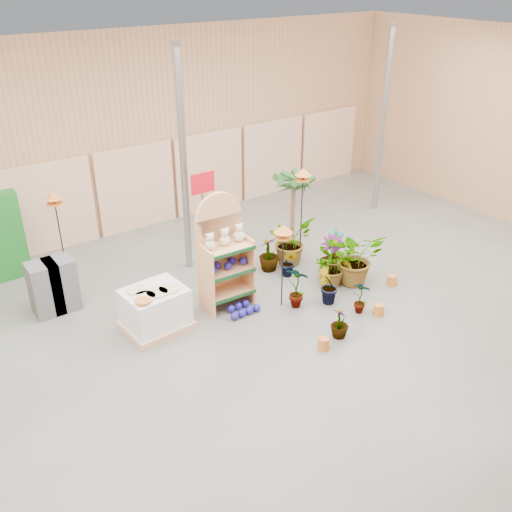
{
  "coord_description": "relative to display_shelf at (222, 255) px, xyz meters",
  "views": [
    {
      "loc": [
        -4.97,
        -5.93,
        5.75
      ],
      "look_at": [
        0.3,
        1.5,
        1.0
      ],
      "focal_mm": 40.0,
      "sensor_mm": 36.0,
      "label": 1
    }
  ],
  "objects": [
    {
      "name": "potted_plant_8",
      "position": [
        1.84,
        -1.75,
        -0.66
      ],
      "size": [
        0.36,
        0.42,
        0.67
      ],
      "primitive_type": "imported",
      "rotation": [
        0.0,
        0.0,
        1.97
      ],
      "color": "#20471B",
      "rests_on": "ground"
    },
    {
      "name": "potted_plant_3",
      "position": [
        2.3,
        -0.44,
        -0.55
      ],
      "size": [
        0.61,
        0.61,
        0.88
      ],
      "primitive_type": "imported",
      "rotation": [
        0.0,
        0.0,
        6.01
      ],
      "color": "#20471B",
      "rests_on": "ground"
    },
    {
      "name": "potted_plant_7",
      "position": [
        1.01,
        -2.09,
        -0.72
      ],
      "size": [
        0.34,
        0.34,
        0.55
      ],
      "primitive_type": "imported",
      "rotation": [
        0.0,
        0.0,
        1.66
      ],
      "color": "#20471B",
      "rests_on": "ground"
    },
    {
      "name": "gazing_balls_shelf",
      "position": [
        0.0,
        -0.13,
        -0.14
      ],
      "size": [
        0.8,
        0.27,
        0.15
      ],
      "color": "navy",
      "rests_on": "display_shelf"
    },
    {
      "name": "potted_plant_10",
      "position": [
        2.53,
        -0.89,
        -0.43
      ],
      "size": [
        1.21,
        1.12,
        1.12
      ],
      "primitive_type": "imported",
      "rotation": [
        0.0,
        0.0,
        6.0
      ],
      "color": "#20471B",
      "rests_on": "ground"
    },
    {
      "name": "palm",
      "position": [
        2.61,
        1.21,
        0.51
      ],
      "size": [
        0.7,
        0.7,
        1.76
      ],
      "color": "brown",
      "rests_on": "ground"
    },
    {
      "name": "potted_plant_4",
      "position": [
        2.8,
        -0.04,
        -0.62
      ],
      "size": [
        0.42,
        0.3,
        0.75
      ],
      "primitive_type": "imported",
      "rotation": [
        0.0,
        0.0,
        6.19
      ],
      "color": "#20471B",
      "rests_on": "ground"
    },
    {
      "name": "bird_table_back",
      "position": [
        -2.14,
        2.46,
        0.79
      ],
      "size": [
        0.34,
        0.34,
        1.92
      ],
      "color": "black",
      "rests_on": "ground"
    },
    {
      "name": "teddy_bears",
      "position": [
        0.02,
        -0.1,
        0.38
      ],
      "size": [
        0.8,
        0.2,
        0.33
      ],
      "color": "beige",
      "rests_on": "display_shelf"
    },
    {
      "name": "bird_table_right",
      "position": [
        2.21,
        0.44,
        0.94
      ],
      "size": [
        0.34,
        0.34,
        2.08
      ],
      "color": "black",
      "rests_on": "ground"
    },
    {
      "name": "potted_plant_11",
      "position": [
        1.44,
        0.52,
        -0.62
      ],
      "size": [
        0.47,
        0.47,
        0.74
      ],
      "primitive_type": "imported",
      "rotation": [
        0.0,
        0.0,
        3.28
      ],
      "color": "#20471B",
      "rests_on": "ground"
    },
    {
      "name": "gazing_balls_floor",
      "position": [
        0.08,
        -0.52,
        -0.92
      ],
      "size": [
        0.63,
        0.39,
        0.15
      ],
      "color": "navy",
      "rests_on": "ground"
    },
    {
      "name": "potted_plant_2",
      "position": [
        2.04,
        -0.67,
        -0.57
      ],
      "size": [
        0.7,
        0.8,
        0.85
      ],
      "primitive_type": "imported",
      "rotation": [
        0.0,
        0.0,
        1.63
      ],
      "color": "#20471B",
      "rests_on": "ground"
    },
    {
      "name": "pallet_stack",
      "position": [
        -1.43,
        -0.07,
        -0.6
      ],
      "size": [
        1.16,
        0.99,
        0.82
      ],
      "rotation": [
        0.0,
        0.0,
        0.07
      ],
      "color": "tan",
      "rests_on": "ground"
    },
    {
      "name": "potted_plant_1",
      "position": [
        1.55,
        -1.15,
        -0.64
      ],
      "size": [
        0.48,
        0.44,
        0.71
      ],
      "primitive_type": "imported",
      "rotation": [
        0.0,
        0.0,
        2.74
      ],
      "color": "#20471B",
      "rests_on": "ground"
    },
    {
      "name": "potted_plant_0",
      "position": [
        1.02,
        -0.92,
        -0.56
      ],
      "size": [
        0.47,
        0.54,
        0.86
      ],
      "primitive_type": "imported",
      "rotation": [
        0.0,
        0.0,
        2.01
      ],
      "color": "#20471B",
      "rests_on": "ground"
    },
    {
      "name": "room",
      "position": [
        0.17,
        -0.98,
        1.22
      ],
      "size": [
        15.2,
        12.1,
        4.7
      ],
      "color": "#54544D",
      "rests_on": "ground"
    },
    {
      "name": "display_shelf",
      "position": [
        0.0,
        0.0,
        0.0
      ],
      "size": [
        0.94,
        0.62,
        2.18
      ],
      "rotation": [
        0.0,
        0.0,
        -0.05
      ],
      "color": "tan",
      "rests_on": "ground"
    },
    {
      "name": "bird_table_front",
      "position": [
        0.81,
        -0.73,
        0.53
      ],
      "size": [
        0.34,
        0.34,
        1.65
      ],
      "color": "black",
      "rests_on": "ground"
    },
    {
      "name": "offer_sign",
      "position": [
        0.27,
        1.09,
        0.58
      ],
      "size": [
        0.5,
        0.08,
        2.2
      ],
      "color": "gray",
      "rests_on": "ground"
    },
    {
      "name": "potted_plant_5",
      "position": [
        1.61,
        0.06,
        -0.68
      ],
      "size": [
        0.4,
        0.43,
        0.62
      ],
      "primitive_type": "imported",
      "rotation": [
        0.0,
        0.0,
        5.21
      ],
      "color": "#20471B",
      "rests_on": "ground"
    },
    {
      "name": "charcoal_planters",
      "position": [
        -2.66,
        1.55,
        -0.49
      ],
      "size": [
        0.8,
        0.5,
        1.0
      ],
      "color": "#3E3E3E",
      "rests_on": "ground"
    },
    {
      "name": "potted_plant_6",
      "position": [
        2.0,
        0.53,
        -0.48
      ],
      "size": [
        1.07,
        0.97,
        1.03
      ],
      "primitive_type": "imported",
      "rotation": [
        0.0,
        0.0,
        0.2
      ],
      "color": "#20471B",
      "rests_on": "ground"
    },
    {
      "name": "potted_plant_9",
      "position": [
        2.31,
        -0.94,
        -0.68
      ],
      "size": [
        0.44,
        0.45,
        0.63
      ],
      "primitive_type": "imported",
      "rotation": [
        0.0,
        0.0,
        4.03
      ],
      "color": "#20471B",
      "rests_on": "ground"
    }
  ]
}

